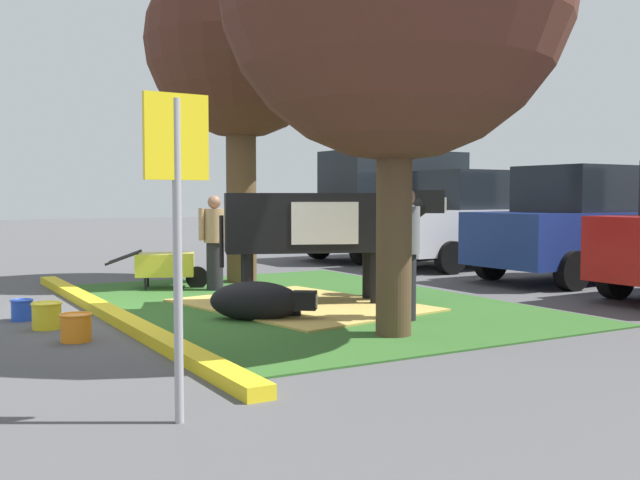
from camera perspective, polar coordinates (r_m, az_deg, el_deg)
The scene contains 18 objects.
ground_plane at distance 9.44m, azimuth -10.64°, elevation -5.80°, with size 80.00×80.00×0.00m, color #4C4C4F.
grass_island at distance 10.41m, azimuth -1.41°, elevation -4.82°, with size 7.24×4.99×0.02m, color #2D5B23.
curb_yellow at distance 9.44m, azimuth -15.71°, elevation -5.50°, with size 8.44×0.24×0.12m, color yellow.
hay_bedding at distance 10.04m, azimuth -1.49°, elevation -5.04°, with size 3.20×2.40×0.04m, color tan.
shade_tree_left at distance 13.04m, azimuth -6.14°, elevation 14.58°, with size 3.22×3.22×5.70m.
cow_holstein at distance 10.14m, azimuth -0.17°, elevation 1.28°, with size 1.53×3.02×1.58m.
calf_lying at distance 8.94m, azimuth -4.80°, elevation -4.72°, with size 1.05×1.23×0.48m.
person_handler at distance 10.94m, azimuth 6.30°, elevation -0.05°, with size 0.52×0.34×1.58m.
person_visitor_near at distance 11.75m, azimuth -8.10°, elevation -0.03°, with size 0.34×0.53×1.51m.
person_visitor_far at distance 8.87m, azimuth 6.59°, elevation -0.78°, with size 0.36×0.44×1.60m.
wheelbarrow at distance 12.15m, azimuth -11.69°, elevation -1.91°, with size 1.02×1.58×0.63m.
parking_sign at distance 4.93m, azimuth -10.94°, elevation 3.63°, with size 0.06×0.44×2.17m.
bucket_blue at distance 9.66m, azimuth -21.94°, elevation -4.97°, with size 0.27×0.27×0.26m.
bucket_yellow at distance 8.96m, azimuth -20.27°, elevation -5.43°, with size 0.34×0.34×0.30m.
bucket_orange at distance 8.11m, azimuth -18.25°, elevation -6.36°, with size 0.33×0.33×0.29m.
suv_black at distance 17.58m, azimuth 5.68°, elevation 2.67°, with size 2.18×4.63×2.52m.
hatchback_white at distance 15.95m, azimuth 11.76°, elevation 1.51°, with size 2.08×4.43×2.02m.
sedan_blue at distance 13.99m, azimuth 19.81°, elevation 1.11°, with size 2.08×4.43×2.02m.
Camera 1 is at (8.79, -3.10, 1.51)m, focal length 41.64 mm.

